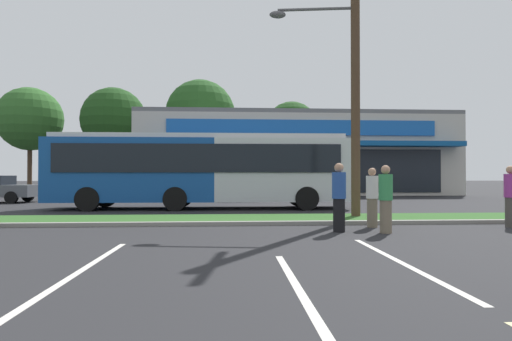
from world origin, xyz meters
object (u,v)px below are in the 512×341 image
at_px(car_0, 245,188).
at_px(pedestrian_by_pole, 511,196).
at_px(city_bus, 201,169).
at_px(utility_pole, 351,62).
at_px(pedestrian_far, 339,197).
at_px(pedestrian_mid, 386,199).
at_px(pedestrian_near_bench, 372,197).

distance_m(car_0, pedestrian_by_pole, 14.75).
xyz_separation_m(city_bus, car_0, (2.15, 5.76, -1.01)).
xyz_separation_m(utility_pole, pedestrian_far, (-1.21, -3.00, -4.37)).
bearing_deg(pedestrian_mid, utility_pole, 89.32).
bearing_deg(pedestrian_by_pole, pedestrian_near_bench, 162.42).
bearing_deg(pedestrian_mid, city_bus, 123.60).
bearing_deg(utility_pole, city_bus, 137.69).
xyz_separation_m(pedestrian_near_bench, pedestrian_mid, (-0.06, -1.17, 0.02)).
distance_m(utility_pole, pedestrian_far, 5.44).
height_order(city_bus, pedestrian_by_pole, city_bus).
bearing_deg(pedestrian_near_bench, car_0, 2.29).
bearing_deg(pedestrian_by_pole, pedestrian_far, 173.00).
xyz_separation_m(pedestrian_by_pole, pedestrian_far, (-5.13, -0.69, 0.02)).
bearing_deg(utility_pole, pedestrian_mid, -91.45).
relative_size(pedestrian_by_pole, pedestrian_far, 0.97).
height_order(car_0, pedestrian_mid, pedestrian_mid).
height_order(pedestrian_near_bench, pedestrian_mid, pedestrian_mid).
bearing_deg(city_bus, pedestrian_far, -61.89).
height_order(utility_pole, car_0, utility_pole).
bearing_deg(pedestrian_far, utility_pole, 125.70).
relative_size(pedestrian_near_bench, pedestrian_by_pole, 0.96).
relative_size(car_0, pedestrian_near_bench, 2.84).
height_order(utility_pole, pedestrian_far, utility_pole).
xyz_separation_m(city_bus, pedestrian_mid, (5.24, -8.13, -0.90)).
bearing_deg(utility_pole, car_0, 106.69).
xyz_separation_m(pedestrian_mid, pedestrian_far, (-1.13, 0.28, 0.03)).
distance_m(pedestrian_by_pole, pedestrian_mid, 4.11).
xyz_separation_m(car_0, pedestrian_near_bench, (3.16, -12.72, 0.09)).
xyz_separation_m(city_bus, pedestrian_far, (4.11, -7.85, -0.87)).
bearing_deg(pedestrian_far, pedestrian_mid, 43.86).
bearing_deg(pedestrian_mid, car_0, 103.35).
bearing_deg(pedestrian_by_pole, car_0, 104.12).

